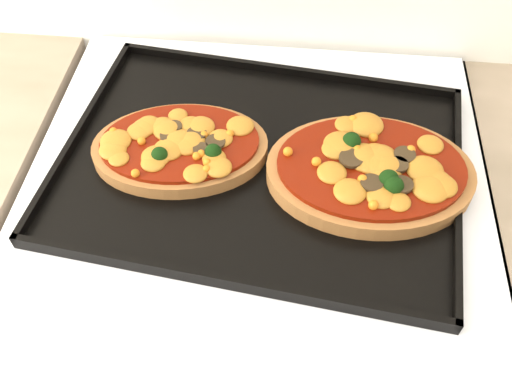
# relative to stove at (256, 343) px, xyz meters

# --- Properties ---
(stove) EXTENTS (0.60, 0.60, 0.91)m
(stove) POSITION_rel_stove_xyz_m (0.00, 0.00, 0.00)
(stove) COLOR white
(stove) RESTS_ON floor
(baking_tray) EXTENTS (0.54, 0.43, 0.02)m
(baking_tray) POSITION_rel_stove_xyz_m (0.00, 0.04, 0.47)
(baking_tray) COLOR black
(baking_tray) RESTS_ON stove
(pizza_left) EXTENTS (0.24, 0.18, 0.03)m
(pizza_left) POSITION_rel_stove_xyz_m (-0.10, 0.04, 0.48)
(pizza_left) COLOR #A56539
(pizza_left) RESTS_ON baking_tray
(pizza_right) EXTENTS (0.26, 0.19, 0.04)m
(pizza_right) POSITION_rel_stove_xyz_m (0.14, 0.02, 0.48)
(pizza_right) COLOR #A56539
(pizza_right) RESTS_ON baking_tray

